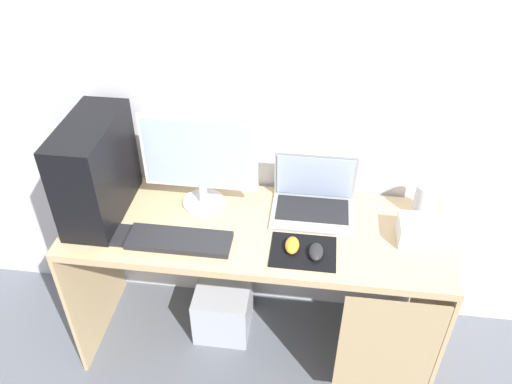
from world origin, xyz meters
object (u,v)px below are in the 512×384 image
(speaker, at_px, (425,201))
(mouse_right, at_px, (316,252))
(monitor, at_px, (200,160))
(projector, at_px, (424,231))
(cell_phone, at_px, (121,235))
(subwoofer, at_px, (223,309))
(mouse_left, at_px, (292,245))
(keyboard, at_px, (179,240))
(laptop, at_px, (313,200))
(pc_tower, at_px, (96,169))

(speaker, distance_m, mouse_right, 0.54)
(monitor, height_order, projector, monitor)
(cell_phone, xyz_separation_m, subwoofer, (0.36, 0.20, -0.64))
(mouse_left, distance_m, subwoofer, 0.76)
(keyboard, height_order, subwoofer, keyboard)
(speaker, relative_size, subwoofer, 0.58)
(laptop, xyz_separation_m, keyboard, (-0.52, -0.28, -0.04))
(mouse_right, bearing_deg, mouse_left, 165.26)
(laptop, bearing_deg, cell_phone, -160.25)
(keyboard, height_order, mouse_left, mouse_left)
(monitor, distance_m, keyboard, 0.34)
(keyboard, bearing_deg, speaker, 17.11)
(mouse_right, xyz_separation_m, subwoofer, (-0.43, 0.21, -0.65))
(speaker, xyz_separation_m, cell_phone, (-1.24, -0.30, -0.07))
(speaker, bearing_deg, monitor, -177.07)
(mouse_left, bearing_deg, laptop, 75.21)
(monitor, relative_size, projector, 2.43)
(laptop, height_order, subwoofer, laptop)
(speaker, xyz_separation_m, subwoofer, (-0.87, -0.10, -0.71))
(mouse_right, xyz_separation_m, cell_phone, (-0.80, 0.01, -0.02))
(subwoofer, bearing_deg, projector, -4.09)
(monitor, bearing_deg, cell_phone, -139.28)
(laptop, relative_size, cell_phone, 2.69)
(keyboard, xyz_separation_m, mouse_right, (0.55, -0.01, 0.01))
(projector, bearing_deg, monitor, 173.14)
(speaker, bearing_deg, laptop, -177.28)
(monitor, bearing_deg, speaker, 2.93)
(projector, xyz_separation_m, keyboard, (-0.97, -0.14, -0.04))
(pc_tower, xyz_separation_m, laptop, (0.90, 0.12, -0.16))
(pc_tower, relative_size, laptop, 1.29)
(keyboard, bearing_deg, pc_tower, 156.78)
(pc_tower, xyz_separation_m, subwoofer, (0.49, 0.04, -0.85))
(pc_tower, xyz_separation_m, mouse_left, (0.83, -0.14, -0.19))
(pc_tower, bearing_deg, cell_phone, -50.76)
(subwoofer, bearing_deg, cell_phone, -151.33)
(speaker, bearing_deg, mouse_right, -145.00)
(pc_tower, distance_m, subwoofer, 0.98)
(pc_tower, bearing_deg, mouse_left, -9.65)
(projector, height_order, mouse_left, projector)
(speaker, height_order, projector, speaker)
(mouse_right, bearing_deg, subwoofer, 153.95)
(speaker, distance_m, cell_phone, 1.27)
(mouse_right, bearing_deg, projector, 19.51)
(keyboard, xyz_separation_m, subwoofer, (0.12, 0.21, -0.64))
(mouse_left, relative_size, mouse_right, 1.00)
(projector, xyz_separation_m, mouse_left, (-0.52, -0.12, -0.03))
(mouse_right, bearing_deg, monitor, 152.67)
(subwoofer, bearing_deg, keyboard, -119.59)
(pc_tower, height_order, mouse_left, pc_tower)
(speaker, xyz_separation_m, projector, (-0.02, -0.16, -0.03))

